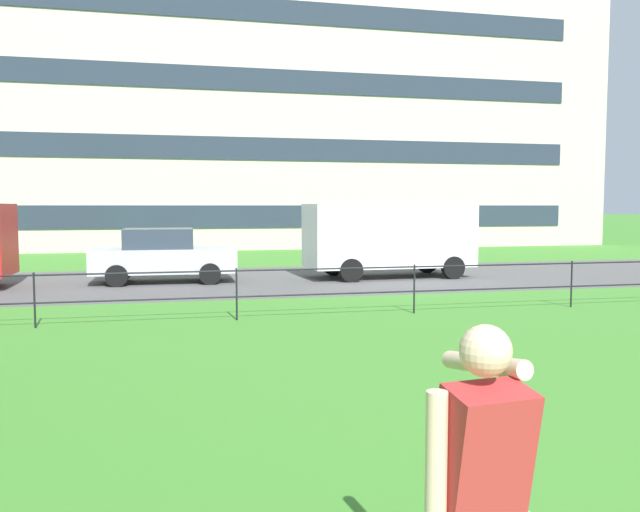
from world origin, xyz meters
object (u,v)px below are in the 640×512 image
person_thrower (480,505)px  car_silver_right (163,255)px  panel_van_left (389,236)px  apartment_building_background (268,101)px

person_thrower → car_silver_right: person_thrower is taller
car_silver_right → panel_van_left: panel_van_left is taller
car_silver_right → panel_van_left: (6.72, -0.14, 0.49)m
person_thrower → apartment_building_background: apartment_building_background is taller
person_thrower → apartment_building_background: (4.53, 36.76, 7.56)m
apartment_building_background → person_thrower: bearing=-97.0°
apartment_building_background → car_silver_right: bearing=-106.6°
panel_van_left → apartment_building_background: (-0.68, 20.42, 7.20)m
panel_van_left → person_thrower: bearing=-107.7°
car_silver_right → apartment_building_background: size_ratio=0.11×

